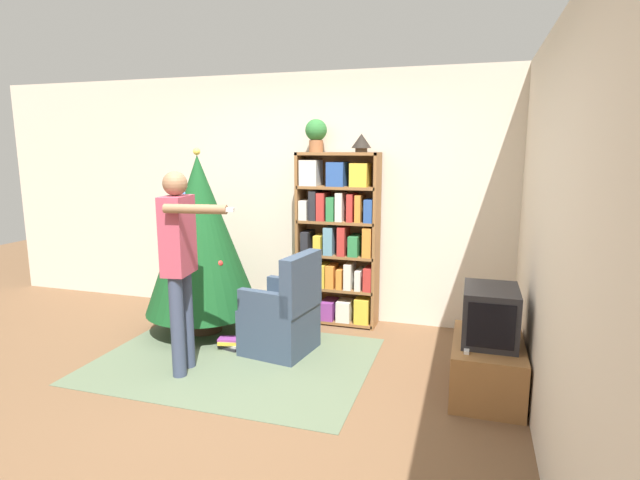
{
  "coord_description": "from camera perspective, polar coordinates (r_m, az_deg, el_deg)",
  "views": [
    {
      "loc": [
        1.63,
        -3.12,
        1.81
      ],
      "look_at": [
        0.4,
        0.88,
        1.05
      ],
      "focal_mm": 28.0,
      "sensor_mm": 36.0,
      "label": 1
    }
  ],
  "objects": [
    {
      "name": "wall_right",
      "position": [
        3.2,
        25.67,
        0.08
      ],
      "size": [
        0.1,
        8.0,
        2.6
      ],
      "color": "beige",
      "rests_on": "ground_plane"
    },
    {
      "name": "book_pile_near_tree",
      "position": [
        4.77,
        -10.14,
        -11.52
      ],
      "size": [
        0.25,
        0.21,
        0.1
      ],
      "color": "#232328",
      "rests_on": "ground_plane"
    },
    {
      "name": "standing_person",
      "position": [
        4.11,
        -15.73,
        -1.78
      ],
      "size": [
        0.67,
        0.47,
        1.65
      ],
      "rotation": [
        0.0,
        0.0,
        -1.43
      ],
      "color": "#38425B",
      "rests_on": "ground_plane"
    },
    {
      "name": "potted_plant",
      "position": [
        5.14,
        -0.45,
        12.13
      ],
      "size": [
        0.22,
        0.22,
        0.33
      ],
      "color": "#935B38",
      "rests_on": "bookshelf"
    },
    {
      "name": "game_remote",
      "position": [
        3.74,
        16.4,
        -11.96
      ],
      "size": [
        0.04,
        0.12,
        0.02
      ],
      "color": "white",
      "rests_on": "tv_stand"
    },
    {
      "name": "wall_back",
      "position": [
        5.39,
        -0.61,
        4.89
      ],
      "size": [
        8.0,
        0.1,
        2.6
      ],
      "color": "beige",
      "rests_on": "ground_plane"
    },
    {
      "name": "armchair",
      "position": [
        4.55,
        -4.22,
        -8.82
      ],
      "size": [
        0.65,
        0.64,
        0.92
      ],
      "rotation": [
        0.0,
        0.0,
        -1.73
      ],
      "color": "#334256",
      "rests_on": "ground_plane"
    },
    {
      "name": "bookshelf",
      "position": [
        5.15,
        2.0,
        -0.11
      ],
      "size": [
        0.84,
        0.3,
        1.78
      ],
      "color": "brown",
      "rests_on": "ground_plane"
    },
    {
      "name": "table_lamp",
      "position": [
        5.01,
        4.75,
        11.13
      ],
      "size": [
        0.2,
        0.2,
        0.18
      ],
      "color": "#473828",
      "rests_on": "bookshelf"
    },
    {
      "name": "tv_stand",
      "position": [
        4.06,
        18.52,
        -13.59
      ],
      "size": [
        0.51,
        0.83,
        0.41
      ],
      "color": "#996638",
      "rests_on": "ground_plane"
    },
    {
      "name": "ground_plane",
      "position": [
        3.96,
        -9.8,
        -17.06
      ],
      "size": [
        14.0,
        14.0,
        0.0
      ],
      "primitive_type": "plane",
      "color": "brown"
    },
    {
      "name": "christmas_tree",
      "position": [
        5.03,
        -13.52,
        0.57
      ],
      "size": [
        1.11,
        1.11,
        1.83
      ],
      "color": "#4C3323",
      "rests_on": "ground_plane"
    },
    {
      "name": "television",
      "position": [
        3.91,
        18.87,
        -8.1
      ],
      "size": [
        0.39,
        0.51,
        0.41
      ],
      "color": "#28282D",
      "rests_on": "tv_stand"
    },
    {
      "name": "area_rug",
      "position": [
        4.53,
        -9.75,
        -13.35
      ],
      "size": [
        2.33,
        1.71,
        0.01
      ],
      "color": "#56664C",
      "rests_on": "ground_plane"
    }
  ]
}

